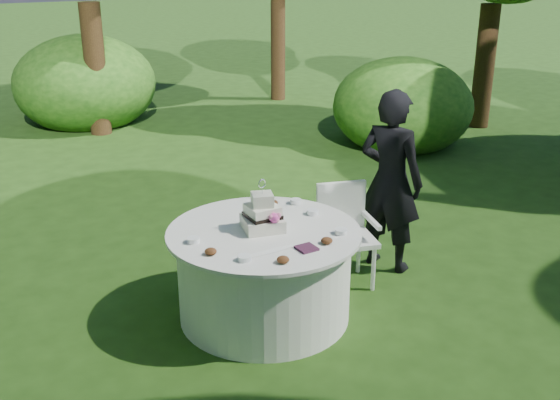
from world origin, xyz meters
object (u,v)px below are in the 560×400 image
object	(u,v)px
guest	(390,181)
cake	(263,216)
table	(264,273)
chair	(345,227)
napkins	(307,248)

from	to	relation	value
guest	cake	bearing A→B (deg)	74.28
table	chair	world-z (taller)	chair
table	napkins	bearing A→B (deg)	-78.44
guest	cake	distance (m)	1.47
chair	cake	bearing A→B (deg)	-169.98
napkins	cake	distance (m)	0.52
napkins	guest	world-z (taller)	guest
guest	cake	size ratio (longest dim) A/B	4.07
cake	guest	bearing A→B (deg)	7.04
table	chair	size ratio (longest dim) A/B	1.71
guest	chair	world-z (taller)	guest
guest	chair	distance (m)	0.62
napkins	table	bearing A→B (deg)	101.56
napkins	chair	size ratio (longest dim) A/B	0.15
napkins	cake	bearing A→B (deg)	100.10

